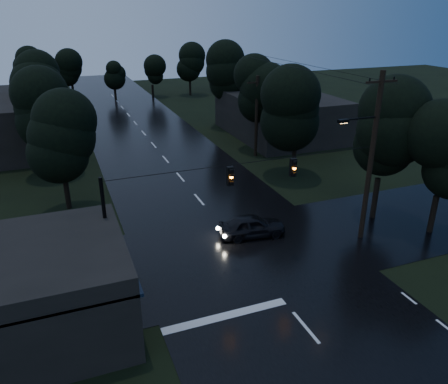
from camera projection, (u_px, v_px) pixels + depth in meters
main_road at (166, 160)px, 40.71m from camera, size 12.00×120.00×0.02m
cross_street at (242, 252)px, 25.24m from camera, size 60.00×9.00×0.02m
building_far_right at (280, 115)px, 47.97m from camera, size 10.00×14.00×4.40m
building_far_left at (3, 122)px, 43.65m from camera, size 10.00×16.00×5.00m
utility_pole_main at (370, 156)px, 24.82m from camera, size 3.50×0.30×10.00m
utility_pole_far at (256, 116)px, 40.26m from camera, size 2.00×0.30×7.50m
anchor_pole_left at (107, 236)px, 20.71m from camera, size 0.18×0.18×6.00m
span_signals at (262, 171)px, 22.53m from camera, size 15.00×0.37×1.12m
tree_corner_near at (385, 131)px, 27.12m from camera, size 4.48×4.48×9.44m
tree_corner_far at (446, 152)px, 25.50m from camera, size 3.92×3.92×8.26m
tree_left_a at (58, 136)px, 28.80m from camera, size 3.92×3.92×8.26m
tree_left_b at (46, 107)px, 35.32m from camera, size 4.20×4.20×8.85m
tree_left_c at (38, 85)px, 43.57m from camera, size 4.48×4.48×9.44m
tree_right_a at (297, 109)px, 34.67m from camera, size 4.20×4.20×8.85m
tree_right_b at (261, 88)px, 41.60m from camera, size 4.48×4.48×9.44m
tree_right_c at (228, 71)px, 50.25m from camera, size 4.76×4.76×10.03m
car at (252, 226)px, 26.75m from camera, size 4.25×2.14×1.39m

